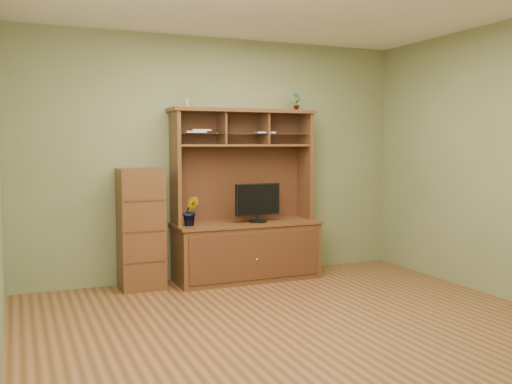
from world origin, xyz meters
TOP-DOWN VIEW (x-y plane):
  - room at (0.00, 0.00)m, footprint 4.54×4.04m
  - media_hutch at (0.23, 1.73)m, footprint 1.66×0.61m
  - monitor at (0.34, 1.65)m, footprint 0.54×0.21m
  - orchid_plant at (-0.43, 1.65)m, footprint 0.21×0.19m
  - top_plant at (0.89, 1.80)m, footprint 0.13×0.10m
  - reed_diffuser at (-0.41, 1.80)m, footprint 0.05×0.05m
  - magazines at (-0.04, 1.81)m, footprint 1.05×0.19m
  - side_cabinet at (-0.93, 1.78)m, footprint 0.45×0.41m

SIDE VIEW (x-z plane):
  - media_hutch at x=0.23m, z-range -0.43..1.47m
  - side_cabinet at x=-0.93m, z-range 0.00..1.26m
  - orchid_plant at x=-0.43m, z-range 0.65..0.97m
  - monitor at x=0.34m, z-range 0.66..1.09m
  - room at x=0.00m, z-range -0.02..2.72m
  - magazines at x=-0.04m, z-range 1.63..1.67m
  - reed_diffuser at x=-0.41m, z-range 1.87..2.14m
  - top_plant at x=0.89m, z-range 1.90..2.12m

